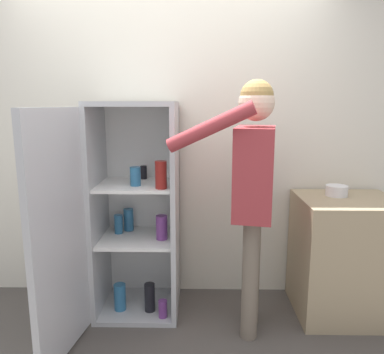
% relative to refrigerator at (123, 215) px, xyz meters
% --- Properties ---
extents(wall_back, '(7.00, 0.06, 2.55)m').
position_rel_refrigerator_xyz_m(wall_back, '(0.29, 0.42, 0.48)').
color(wall_back, silver).
rests_on(wall_back, ground_plane).
extents(refrigerator, '(0.76, 1.17, 1.61)m').
position_rel_refrigerator_xyz_m(refrigerator, '(0.00, 0.00, 0.00)').
color(refrigerator, '#B7BABC').
rests_on(refrigerator, ground_plane).
extents(person, '(0.74, 0.58, 1.74)m').
position_rel_refrigerator_xyz_m(person, '(0.91, -0.19, 0.32)').
color(person, '#726656').
rests_on(person, ground_plane).
extents(counter, '(0.71, 0.63, 0.91)m').
position_rel_refrigerator_xyz_m(counter, '(1.66, 0.06, -0.34)').
color(counter, tan).
rests_on(counter, ground_plane).
extents(bowl, '(0.16, 0.16, 0.08)m').
position_rel_refrigerator_xyz_m(bowl, '(1.60, 0.15, 0.15)').
color(bowl, white).
rests_on(bowl, counter).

